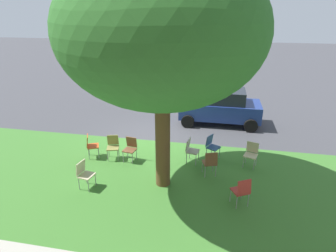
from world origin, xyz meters
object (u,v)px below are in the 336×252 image
Objects in this scene: chair_1 at (84,173)px; chair_6 at (212,145)px; chair_0 at (113,145)px; chair_4 at (130,147)px; chair_3 at (210,162)px; parked_car at (221,106)px; chair_7 at (191,149)px; street_tree at (162,32)px; chair_2 at (91,144)px; chair_5 at (242,190)px; chair_8 at (251,153)px.

chair_6 is (-3.68, -2.60, 0.00)m from chair_1.
chair_1 is (0.17, 1.93, 0.00)m from chair_0.
chair_4 is 1.00× the size of chair_6.
chair_6 is at bearing -144.75° from chair_1.
chair_1 is 1.00× the size of chair_3.
chair_3 is at bearing 171.20° from chair_0.
parked_car is (-3.75, -4.23, 0.32)m from chair_0.
chair_6 is (-3.51, -0.68, 0.00)m from chair_0.
street_tree is at bearing 65.41° from chair_7.
chair_0 is 1.00× the size of chair_4.
chair_6 is (-4.33, -0.76, 0.00)m from chair_2.
parked_car is (0.69, -6.17, 0.32)m from chair_5.
chair_4 is (-0.84, -1.88, 0.00)m from chair_1.
chair_0 is at bearing 4.76° from chair_7.
chair_5 is at bearing 160.58° from chair_2.
chair_2 is 1.00× the size of chair_5.
chair_2 is (2.93, -1.19, -4.00)m from street_tree.
chair_1 is at bearing 109.36° from chair_2.
street_tree is 4.67m from chair_6.
chair_7 is at bearing -47.56° from chair_3.
chair_7 is (-2.81, -0.23, 0.00)m from chair_0.
chair_8 is at bearing -155.75° from chair_1.
chair_0 and chair_5 have the same top height.
chair_4 is 1.00× the size of chair_5.
chair_2 is 1.00× the size of chair_3.
chair_1 is 3.68m from chair_7.
chair_0 and chair_2 have the same top height.
chair_2 is 1.00× the size of chair_8.
chair_3 is 1.00× the size of chair_8.
chair_5 is at bearing 164.11° from street_tree.
chair_3 is 1.22m from chair_6.
chair_2 is 4.36m from chair_3.
chair_4 and chair_8 have the same top height.
chair_3 is at bearing 87.19° from parked_car.
chair_3 is at bearing 33.29° from chair_8.
chair_1 and chair_5 have the same top height.
chair_0 and chair_1 have the same top height.
chair_3 is at bearing 170.03° from chair_4.
street_tree is 1.76× the size of parked_car.
street_tree reaches higher than chair_4.
chair_0 is (2.12, -1.28, -4.00)m from street_tree.
chair_3 is at bearing -159.46° from chair_1.
street_tree is at bearing 73.43° from parked_car.
chair_8 is (-2.76, -1.62, -4.00)m from street_tree.
chair_1 is 1.95m from chair_2.
parked_car reaches higher than chair_6.
parked_car is at bearing -131.60° from chair_0.
chair_1 is 1.00× the size of chair_7.
parked_car is (-0.24, -3.55, 0.32)m from chair_6.
chair_2 is 3.64m from chair_7.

